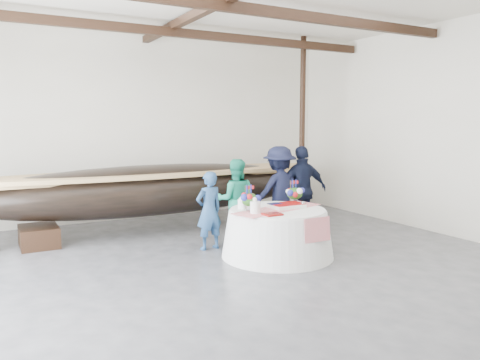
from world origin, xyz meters
TOP-DOWN VIEW (x-y plane):
  - floor at (0.00, 0.00)m, footprint 10.00×12.00m
  - wall_back at (0.00, 6.00)m, footprint 10.00×0.02m
  - pavilion_structure at (0.00, 0.74)m, footprint 9.80×11.76m
  - longboat_display at (-0.37, 4.23)m, footprint 7.94×1.59m
  - banquet_table at (0.95, 1.45)m, footprint 2.01×2.01m
  - tabletop_items at (0.93, 1.57)m, footprint 1.93×1.05m
  - guest_woman_blue at (0.07, 2.46)m, footprint 0.58×0.42m
  - guest_woman_teal at (0.85, 2.85)m, footprint 0.99×0.90m
  - guest_man_left at (1.85, 2.76)m, footprint 1.23×0.71m
  - guest_man_right at (2.36, 2.63)m, footprint 1.18×0.65m

SIDE VIEW (x-z plane):
  - floor at x=0.00m, z-range -0.01..0.01m
  - banquet_table at x=0.95m, z-range 0.00..0.86m
  - guest_woman_blue at x=0.07m, z-range 0.00..1.49m
  - guest_woman_teal at x=0.85m, z-range 0.00..1.66m
  - guest_man_left at x=1.85m, z-range 0.00..1.90m
  - guest_man_right at x=2.36m, z-range 0.00..1.90m
  - longboat_display at x=-0.37m, z-range 0.21..1.70m
  - tabletop_items at x=0.93m, z-range 0.81..1.21m
  - wall_back at x=0.00m, z-range 0.00..4.50m
  - pavilion_structure at x=0.00m, z-range 1.75..6.25m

